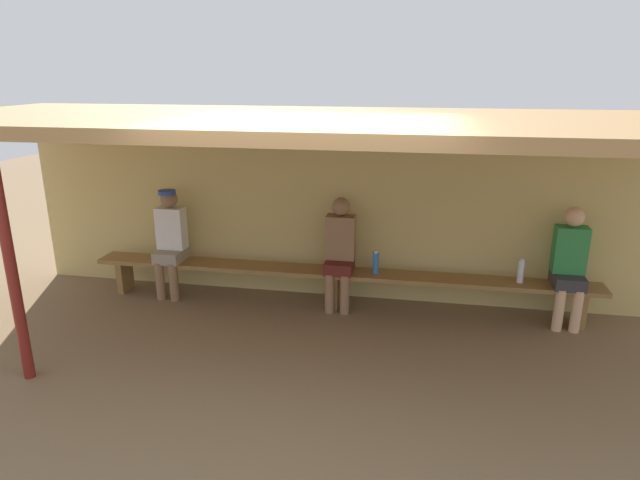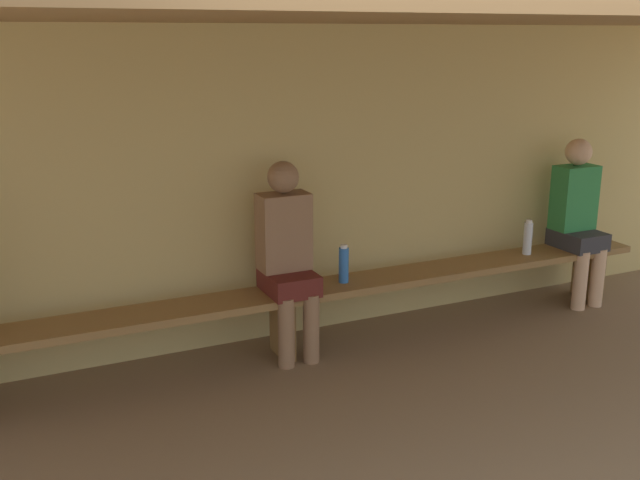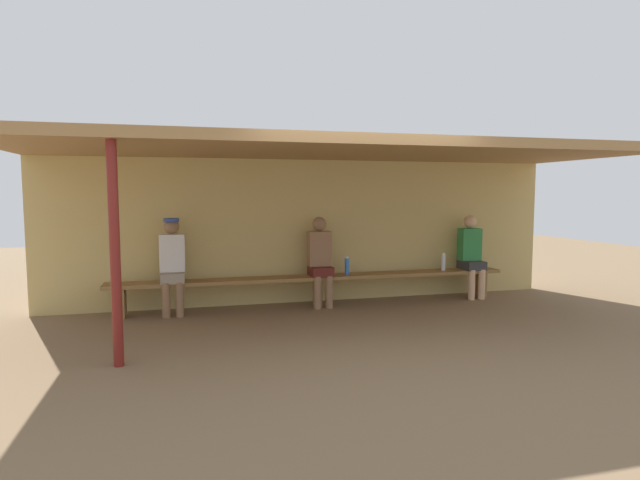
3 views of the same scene
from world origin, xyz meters
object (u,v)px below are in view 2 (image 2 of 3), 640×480
at_px(player_leftmost, 578,215).
at_px(player_near_post, 287,253).
at_px(bench, 282,302).
at_px(water_bottle_blue, 344,264).
at_px(water_bottle_orange, 528,238).

bearing_deg(player_leftmost, player_near_post, 180.00).
distance_m(bench, player_near_post, 0.34).
height_order(player_leftmost, player_near_post, same).
bearing_deg(player_near_post, bench, -175.95).
relative_size(player_leftmost, player_near_post, 1.00).
bearing_deg(player_near_post, water_bottle_blue, 0.48).
distance_m(bench, water_bottle_blue, 0.51).
height_order(bench, water_bottle_blue, water_bottle_blue).
height_order(bench, player_near_post, player_near_post).
bearing_deg(water_bottle_orange, player_leftmost, -0.71).
xyz_separation_m(player_near_post, water_bottle_blue, (0.42, 0.00, -0.14)).
distance_m(player_leftmost, player_near_post, 2.53).
height_order(player_leftmost, water_bottle_orange, player_leftmost).
xyz_separation_m(bench, player_near_post, (0.04, 0.00, 0.34)).
bearing_deg(water_bottle_blue, player_leftmost, -0.10).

